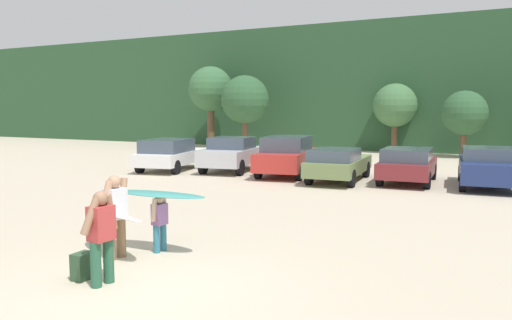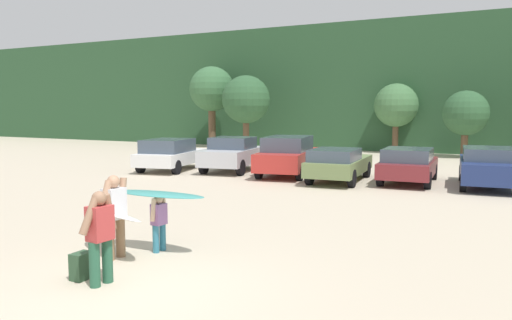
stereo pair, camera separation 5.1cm
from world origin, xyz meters
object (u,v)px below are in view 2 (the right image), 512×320
surfboard_teal (158,194)px  backpack_dropped (82,266)px  parked_car_olive_green (339,163)px  person_companion (100,232)px  parked_car_maroon (408,164)px  parked_car_navy (488,166)px  person_adult (114,212)px  surfboard_white (113,214)px  parked_car_red (288,155)px  person_child (159,220)px  parked_car_silver (233,154)px  parked_car_white (170,154)px

surfboard_teal → backpack_dropped: surfboard_teal is taller
parked_car_olive_green → person_companion: (0.12, -12.71, 0.15)m
parked_car_olive_green → parked_car_maroon: 2.61m
parked_car_navy → person_adult: bearing=149.3°
parked_car_maroon → backpack_dropped: bearing=165.0°
person_companion → surfboard_white: person_companion is taller
person_companion → surfboard_teal: size_ratio=0.74×
parked_car_red → surfboard_white: (1.73, -12.31, -0.04)m
parked_car_navy → person_companion: size_ratio=2.86×
surfboard_teal → parked_car_olive_green: bearing=-93.6°
person_child → person_companion: 1.97m
parked_car_olive_green → surfboard_white: size_ratio=2.31×
person_companion → parked_car_red: bearing=-74.6°
backpack_dropped → person_companion: bearing=-4.7°
parked_car_olive_green → backpack_dropped: 12.69m
person_child → person_adult: bearing=62.6°
parked_car_red → parked_car_maroon: size_ratio=1.19×
parked_car_olive_green → person_companion: 12.71m
person_adult → backpack_dropped: size_ratio=3.53×
parked_car_silver → parked_car_maroon: size_ratio=1.03×
parked_car_red → person_companion: bearing=-179.3°
person_companion → surfboard_teal: 1.90m
parked_car_silver → person_child: 12.75m
parked_car_silver → person_adult: (4.57, -12.46, 0.10)m
parked_car_red → person_child: (2.30, -11.66, -0.22)m
backpack_dropped → parked_car_white: bearing=121.1°
parked_car_silver → parked_car_navy: (10.47, 0.14, -0.03)m
parked_car_navy → surfboard_teal: parked_car_navy is taller
parked_car_red → surfboard_teal: parked_car_red is taller
surfboard_teal → parked_car_maroon: bearing=-105.5°
parked_car_red → person_child: 11.89m
parked_car_white → parked_car_navy: bearing=-95.8°
person_companion → surfboard_white: (-0.91, 1.27, -0.04)m
parked_car_olive_green → surfboard_white: (-0.79, -11.44, 0.11)m
parked_car_red → person_companion: 13.84m
parked_car_white → parked_car_silver: size_ratio=1.05×
parked_car_navy → surfboard_white: parked_car_navy is taller
parked_car_white → parked_car_olive_green: size_ratio=0.97×
surfboard_teal → backpack_dropped: size_ratio=4.60×
parked_car_red → person_companion: (2.64, -13.59, -0.00)m
parked_car_silver → backpack_dropped: 14.47m
parked_car_white → person_companion: size_ratio=2.86×
parked_car_navy → person_companion: person_companion is taller
parked_car_navy → person_child: parked_car_navy is taller
person_adult → person_companion: bearing=128.6°
parked_car_navy → surfboard_white: bearing=148.8°
person_companion → parked_car_olive_green: bearing=-85.1°
parked_car_red → parked_car_olive_green: (2.53, -0.87, -0.15)m
person_companion → person_adult: bearing=-51.4°
person_adult → parked_car_red: bearing=-77.1°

